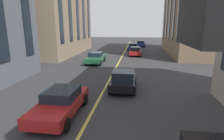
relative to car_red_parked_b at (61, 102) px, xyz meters
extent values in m
cube|color=#D8C64C|center=(10.23, -1.53, -0.70)|extent=(80.00, 0.16, 0.01)
cube|color=#B21E1E|center=(-0.05, 0.00, -0.11)|extent=(4.40, 1.80, 0.55)
cube|color=#19232D|center=(0.17, 0.00, 0.42)|extent=(1.85, 1.58, 0.50)
cylinder|color=black|center=(-1.50, -0.86, -0.38)|extent=(0.64, 0.22, 0.64)
cylinder|color=black|center=(-1.50, 0.86, -0.38)|extent=(0.64, 0.22, 0.64)
cylinder|color=black|center=(1.40, -0.86, -0.38)|extent=(0.64, 0.22, 0.64)
cylinder|color=black|center=(1.40, 0.86, -0.38)|extent=(0.64, 0.22, 0.64)
cube|color=#1E6038|center=(13.76, 1.34, -0.11)|extent=(4.40, 1.80, 0.55)
cube|color=#19232D|center=(13.98, 1.34, 0.42)|extent=(1.85, 1.58, 0.50)
cylinder|color=black|center=(12.31, 0.47, -0.38)|extent=(0.64, 0.22, 0.64)
cylinder|color=black|center=(12.31, 2.20, -0.38)|extent=(0.64, 0.22, 0.64)
cylinder|color=black|center=(15.21, 0.47, -0.38)|extent=(0.64, 0.22, 0.64)
cylinder|color=black|center=(15.21, 2.20, -0.38)|extent=(0.64, 0.22, 0.64)
cube|color=navy|center=(34.18, -4.58, -0.11)|extent=(4.40, 1.80, 0.55)
cube|color=#19232D|center=(33.96, -4.58, 0.42)|extent=(1.85, 1.58, 0.50)
cylinder|color=black|center=(35.63, -3.72, -0.38)|extent=(0.64, 0.22, 0.64)
cylinder|color=black|center=(35.63, -5.44, -0.38)|extent=(0.64, 0.22, 0.64)
cylinder|color=black|center=(32.73, -3.72, -0.38)|extent=(0.64, 0.22, 0.64)
cylinder|color=black|center=(32.73, -5.44, -0.38)|extent=(0.64, 0.22, 0.64)
cube|color=black|center=(4.61, -2.92, -0.13)|extent=(3.90, 1.75, 0.55)
cube|color=#19232D|center=(4.41, -2.92, 0.42)|extent=(1.64, 1.54, 0.55)
cylinder|color=black|center=(5.90, -2.08, -0.40)|extent=(0.60, 0.21, 0.60)
cylinder|color=black|center=(5.90, -3.76, -0.40)|extent=(0.60, 0.21, 0.60)
cylinder|color=black|center=(3.32, -2.08, -0.40)|extent=(0.60, 0.21, 0.60)
cylinder|color=black|center=(3.32, -3.76, -0.40)|extent=(0.60, 0.21, 0.60)
cube|color=navy|center=(27.26, -3.01, -0.11)|extent=(4.40, 1.80, 0.55)
cube|color=#19232D|center=(27.04, -3.01, 0.42)|extent=(1.85, 1.58, 0.50)
cylinder|color=black|center=(28.71, -2.14, -0.38)|extent=(0.64, 0.22, 0.64)
cylinder|color=black|center=(28.71, -3.87, -0.38)|extent=(0.64, 0.22, 0.64)
cylinder|color=black|center=(25.81, -2.14, -0.38)|extent=(0.64, 0.22, 0.64)
cylinder|color=black|center=(25.81, -3.87, -0.38)|extent=(0.64, 0.22, 0.64)
cube|color=#B21E1E|center=(20.65, -3.53, -0.13)|extent=(3.90, 1.75, 0.55)
cube|color=#19232D|center=(20.45, -3.53, 0.42)|extent=(1.64, 1.54, 0.55)
cylinder|color=black|center=(21.93, -2.69, -0.40)|extent=(0.60, 0.21, 0.60)
cylinder|color=black|center=(21.93, -4.37, -0.40)|extent=(0.60, 0.21, 0.60)
cylinder|color=black|center=(19.36, -2.69, -0.40)|extent=(0.60, 0.21, 0.60)
cylinder|color=black|center=(19.36, -4.37, -0.40)|extent=(0.60, 0.21, 0.60)
cube|color=gray|center=(21.31, 12.52, 7.84)|extent=(16.81, 13.11, 17.08)
cube|color=#19232D|center=(24.67, 5.92, 8.18)|extent=(1.10, 0.10, 12.98)
cube|color=#19232D|center=(28.03, 5.92, 8.18)|extent=(1.10, 0.10, 12.98)
cube|color=#19232D|center=(27.17, -8.98, 8.50)|extent=(1.10, 0.10, 13.45)
cube|color=#19232D|center=(30.60, -8.98, 8.50)|extent=(1.10, 0.10, 13.45)
camera|label=1|loc=(-8.40, -3.88, 3.87)|focal=29.19mm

